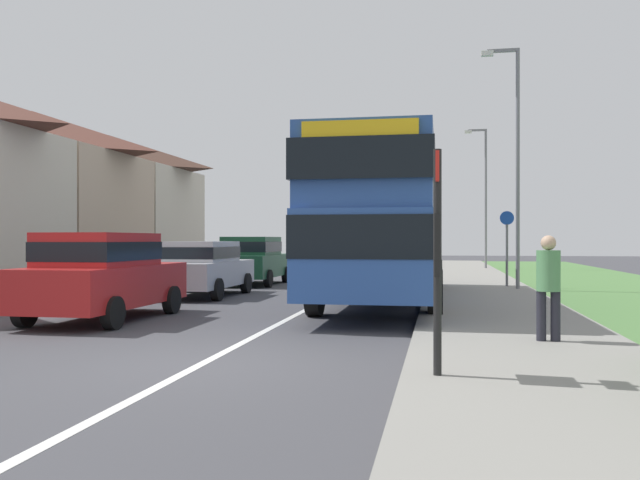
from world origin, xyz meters
name	(u,v)px	position (x,y,z in m)	size (l,w,h in m)	color
ground_plane	(205,363)	(0.00, 0.00, 0.00)	(120.00, 120.00, 0.00)	#424247
lane_marking_centre	(317,304)	(0.00, 8.00, 0.00)	(0.14, 60.00, 0.01)	silver
pavement_near_side	(498,314)	(4.20, 6.00, 0.06)	(3.20, 68.00, 0.12)	gray
double_decker_bus	(386,219)	(1.67, 8.58, 2.14)	(2.80, 11.41, 3.70)	#284C93
parked_car_red	(103,273)	(-3.58, 3.94, 0.95)	(1.94, 4.23, 1.74)	#B21E1E
parked_car_silver	(201,266)	(-3.63, 9.56, 0.87)	(2.00, 4.23, 1.56)	#B7B7BC
parked_car_dark_green	(253,259)	(-3.57, 14.56, 0.93)	(1.99, 4.13, 1.71)	#19472D
pedestrian_at_stop	(548,283)	(4.59, 1.93, 0.98)	(0.34, 0.34, 1.67)	#23232D
bus_stop_sign	(437,246)	(3.00, -0.84, 1.54)	(0.09, 0.52, 2.60)	black
cycle_route_sign	(507,245)	(5.11, 13.67, 1.43)	(0.44, 0.08, 2.52)	slate
street_lamp_mid	(514,152)	(5.22, 12.58, 4.25)	(1.14, 0.20, 7.41)	slate
street_lamp_far	(484,189)	(5.24, 27.46, 4.25)	(1.14, 0.20, 7.41)	slate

